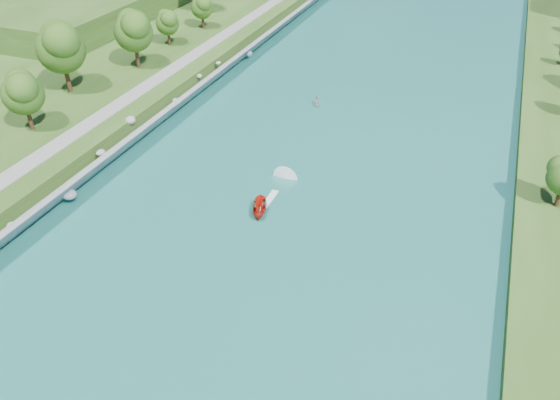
% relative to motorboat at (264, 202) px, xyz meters
% --- Properties ---
extents(ground, '(260.00, 260.00, 0.00)m').
position_rel_motorboat_xyz_m(ground, '(1.95, -10.85, -0.80)').
color(ground, '#2D5119').
rests_on(ground, ground).
extents(river_water, '(55.00, 240.00, 0.10)m').
position_rel_motorboat_xyz_m(river_water, '(1.95, 9.15, -0.75)').
color(river_water, '#18595D').
rests_on(river_water, ground).
extents(berm_west, '(45.00, 240.00, 3.50)m').
position_rel_motorboat_xyz_m(berm_west, '(-48.05, 9.15, 0.95)').
color(berm_west, '#2D5119').
rests_on(berm_west, ground).
extents(riprap_bank, '(4.29, 236.00, 4.29)m').
position_rel_motorboat_xyz_m(riprap_bank, '(-23.91, 8.76, 1.00)').
color(riprap_bank, slate).
rests_on(riprap_bank, ground).
extents(riverside_path, '(3.00, 200.00, 0.10)m').
position_rel_motorboat_xyz_m(riverside_path, '(-30.55, 9.15, 2.75)').
color(riverside_path, gray).
rests_on(riverside_path, berm_west).
extents(motorboat, '(3.60, 19.07, 1.92)m').
position_rel_motorboat_xyz_m(motorboat, '(0.00, 0.00, 0.00)').
color(motorboat, red).
rests_on(motorboat, river_water).
extents(raft, '(2.72, 3.05, 1.49)m').
position_rel_motorboat_xyz_m(raft, '(-3.54, 31.73, -0.37)').
color(raft, gray).
rests_on(raft, river_water).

